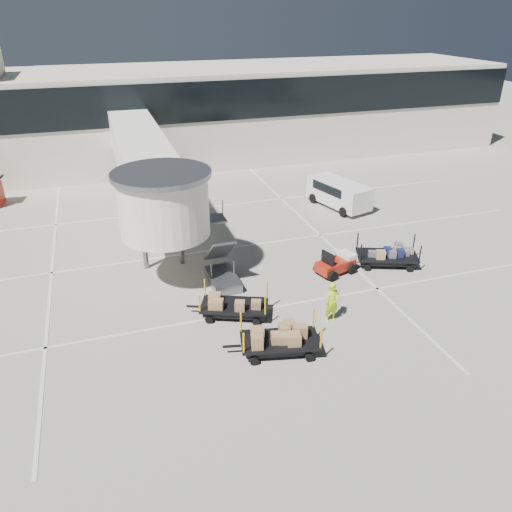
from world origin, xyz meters
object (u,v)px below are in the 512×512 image
object	(u,v)px
suitcase_cart	(385,256)
ground_worker	(332,302)
baggage_tug	(336,264)
box_cart_far	(236,307)
box_cart_near	(278,339)
minivan	(338,192)

from	to	relation	value
suitcase_cart	ground_worker	bearing A→B (deg)	-120.86
baggage_tug	box_cart_far	bearing A→B (deg)	-175.78
box_cart_far	ground_worker	size ratio (longest dim) A/B	1.93
box_cart_far	ground_worker	distance (m)	4.44
box_cart_near	minivan	xyz separation A→B (m)	(9.92, 14.61, 0.49)
baggage_tug	minivan	distance (m)	10.17
box_cart_far	minivan	world-z (taller)	minivan
baggage_tug	box_cart_near	bearing A→B (deg)	-150.93
suitcase_cart	ground_worker	world-z (taller)	ground_worker
suitcase_cart	box_cart_near	world-z (taller)	suitcase_cart
minivan	box_cart_far	bearing A→B (deg)	-148.75
baggage_tug	minivan	bearing A→B (deg)	46.88
box_cart_near	ground_worker	xyz separation A→B (m)	(3.12, 1.43, 0.36)
baggage_tug	box_cart_far	size ratio (longest dim) A/B	0.62
baggage_tug	suitcase_cart	xyz separation A→B (m)	(2.97, -0.02, 0.04)
box_cart_near	ground_worker	world-z (taller)	ground_worker
ground_worker	baggage_tug	bearing A→B (deg)	54.36
ground_worker	minivan	world-z (taller)	ground_worker
box_cart_near	box_cart_far	size ratio (longest dim) A/B	1.07
baggage_tug	ground_worker	world-z (taller)	ground_worker
ground_worker	box_cart_far	bearing A→B (deg)	151.06
ground_worker	minivan	xyz separation A→B (m)	(6.80, 13.18, 0.12)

